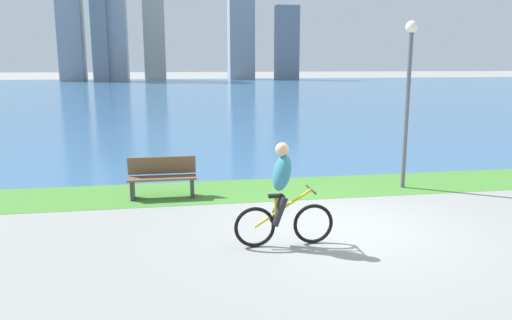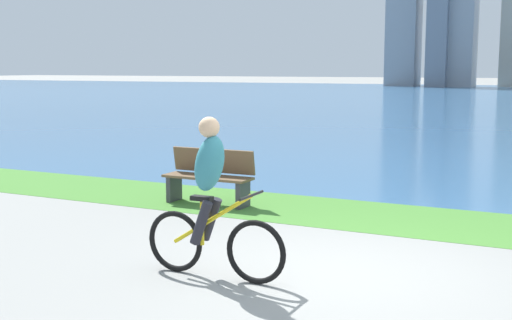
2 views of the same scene
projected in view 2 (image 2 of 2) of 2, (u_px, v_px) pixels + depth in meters
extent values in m
plane|color=gray|center=(346.00, 276.00, 7.17)|extent=(300.00, 300.00, 0.00)
cube|color=#478433|center=(410.00, 220.00, 9.78)|extent=(120.00, 2.10, 0.01)
torus|color=black|center=(256.00, 252.00, 6.85)|extent=(0.68, 0.06, 0.68)
torus|color=black|center=(175.00, 241.00, 7.28)|extent=(0.68, 0.06, 0.68)
cylinder|color=gold|center=(212.00, 219.00, 7.04)|extent=(0.96, 0.04, 0.63)
cylinder|color=gold|center=(202.00, 223.00, 7.10)|extent=(0.04, 0.04, 0.49)
cube|color=black|center=(202.00, 198.00, 7.06)|extent=(0.24, 0.10, 0.05)
cylinder|color=black|center=(251.00, 196.00, 6.79)|extent=(0.03, 0.52, 0.03)
ellipsoid|color=teal|center=(210.00, 163.00, 6.96)|extent=(0.40, 0.36, 0.65)
sphere|color=#D8AD84|center=(209.00, 127.00, 6.91)|extent=(0.22, 0.22, 0.22)
cylinder|color=#26262D|center=(211.00, 219.00, 7.16)|extent=(0.27, 0.11, 0.49)
cylinder|color=#26262D|center=(201.00, 223.00, 6.98)|extent=(0.27, 0.11, 0.49)
cube|color=brown|center=(208.00, 177.00, 10.86)|extent=(1.50, 0.45, 0.04)
cube|color=brown|center=(213.00, 161.00, 10.99)|extent=(1.50, 0.11, 0.40)
cube|color=#38383D|center=(243.00, 194.00, 10.60)|extent=(0.08, 0.37, 0.45)
cube|color=#38383D|center=(174.00, 188.00, 11.17)|extent=(0.08, 0.37, 0.45)
cube|color=#8C939E|center=(405.00, 2.00, 80.98)|extent=(3.69, 3.79, 20.26)
cube|color=slate|center=(440.00, 30.00, 77.34)|extent=(2.34, 4.31, 13.27)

